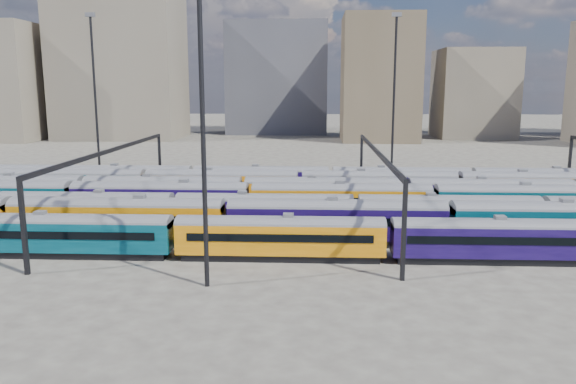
{
  "coord_description": "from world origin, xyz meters",
  "views": [
    {
      "loc": [
        3.01,
        -62.23,
        14.91
      ],
      "look_at": [
        0.09,
        0.96,
        3.0
      ],
      "focal_mm": 35.0,
      "sensor_mm": 36.0,
      "label": 1
    }
  ],
  "objects_px": {
    "rake_0": "(388,234)",
    "mast_2": "(202,100)",
    "rake_1": "(226,215)",
    "rake_2": "(356,208)"
  },
  "relations": [
    {
      "from": "rake_0",
      "to": "rake_1",
      "type": "distance_m",
      "value": 15.71
    },
    {
      "from": "rake_1",
      "to": "rake_2",
      "type": "xyz_separation_m",
      "value": [
        12.8,
        5.0,
        -0.28
      ]
    },
    {
      "from": "rake_1",
      "to": "mast_2",
      "type": "height_order",
      "value": "mast_2"
    },
    {
      "from": "rake_0",
      "to": "mast_2",
      "type": "distance_m",
      "value": 19.84
    },
    {
      "from": "rake_2",
      "to": "mast_2",
      "type": "relative_size",
      "value": 4.44
    },
    {
      "from": "rake_0",
      "to": "rake_1",
      "type": "bearing_deg",
      "value": 161.44
    },
    {
      "from": "mast_2",
      "to": "rake_0",
      "type": "bearing_deg",
      "value": 25.75
    },
    {
      "from": "rake_0",
      "to": "rake_1",
      "type": "height_order",
      "value": "rake_1"
    },
    {
      "from": "rake_1",
      "to": "rake_2",
      "type": "bearing_deg",
      "value": 21.33
    },
    {
      "from": "rake_0",
      "to": "rake_2",
      "type": "xyz_separation_m",
      "value": [
        -2.09,
        10.0,
        0.04
      ]
    }
  ]
}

